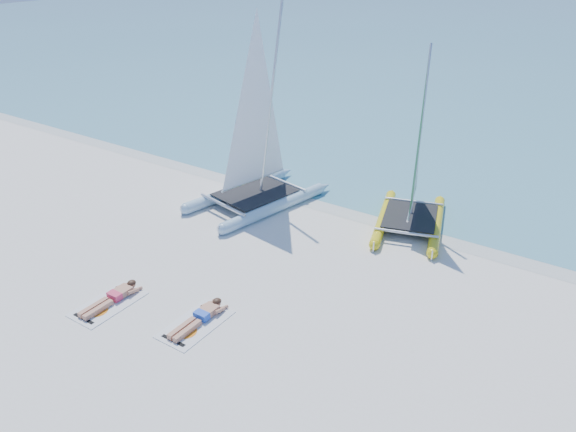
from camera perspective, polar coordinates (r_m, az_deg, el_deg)
name	(u,v)px	position (r m, az deg, el deg)	size (l,w,h in m)	color
ground	(265,288)	(15.03, -2.38, -7.32)	(140.00, 140.00, 0.00)	silver
wet_sand_strip	(360,212)	(19.13, 7.35, 0.41)	(140.00, 1.40, 0.01)	silver
catamaran_blue	(256,148)	(18.91, -3.25, 6.96)	(3.34, 5.37, 6.81)	#A3C5D7
catamaran_yellow	(416,169)	(18.15, 12.88, 4.69)	(3.15, 4.62, 5.74)	yellow
towel_a	(108,304)	(15.12, -17.81, -8.51)	(1.00, 1.85, 0.02)	silver
sunbather_a	(113,297)	(15.15, -17.31, -7.84)	(0.37, 1.73, 0.26)	tan
towel_b	(195,324)	(13.93, -9.38, -10.79)	(1.00, 1.85, 0.02)	silver
sunbather_b	(200,316)	(13.97, -8.88, -10.05)	(0.37, 1.73, 0.26)	tan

